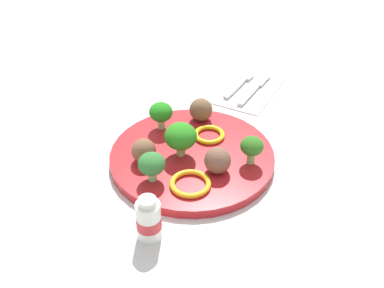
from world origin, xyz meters
TOP-DOWN VIEW (x-y plane):
  - ground_plane at (0.00, 0.00)m, footprint 4.00×4.00m
  - plate at (0.00, 0.00)m, footprint 0.28×0.28m
  - broccoli_floret_front_left at (0.04, 0.09)m, footprint 0.04×0.04m
  - broccoli_floret_back_left at (-0.09, 0.02)m, footprint 0.04×0.04m
  - broccoli_floret_back_right at (0.03, -0.10)m, footprint 0.04×0.04m
  - broccoli_floret_near_rim at (-0.01, 0.01)m, footprint 0.05×0.05m
  - meatball_mid_left at (0.10, 0.04)m, footprint 0.04×0.04m
  - meatball_back_left at (-0.06, 0.06)m, footprint 0.04×0.04m
  - meatball_back_right at (-0.02, -0.06)m, footprint 0.04×0.04m
  - pepper_ring_near_rim at (-0.07, -0.04)m, footprint 0.09×0.09m
  - pepper_ring_far_rim at (0.06, 0.00)m, footprint 0.08×0.08m
  - napkin at (0.27, 0.03)m, footprint 0.18×0.13m
  - fork at (0.27, 0.05)m, footprint 0.12×0.02m
  - knife at (0.27, 0.01)m, footprint 0.15×0.02m
  - yogurt_bottle at (-0.18, -0.04)m, footprint 0.04×0.04m

SIDE VIEW (x-z plane):
  - ground_plane at x=0.00m, z-range 0.00..0.00m
  - napkin at x=0.27m, z-range 0.00..0.01m
  - knife at x=0.27m, z-range 0.00..0.01m
  - fork at x=0.27m, z-range 0.00..0.01m
  - plate at x=0.00m, z-range 0.00..0.02m
  - pepper_ring_far_rim at x=0.06m, z-range 0.02..0.02m
  - pepper_ring_near_rim at x=-0.07m, z-range 0.02..0.02m
  - yogurt_bottle at x=-0.18m, z-range 0.00..0.07m
  - meatball_back_left at x=-0.06m, z-range 0.02..0.06m
  - meatball_mid_left at x=0.10m, z-range 0.02..0.06m
  - meatball_back_right at x=-0.02m, z-range 0.02..0.06m
  - broccoli_floret_back_left at x=-0.09m, z-range 0.02..0.07m
  - broccoli_floret_back_right at x=0.03m, z-range 0.02..0.07m
  - broccoli_floret_front_left at x=0.04m, z-range 0.02..0.07m
  - broccoli_floret_near_rim at x=-0.01m, z-range 0.02..0.08m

